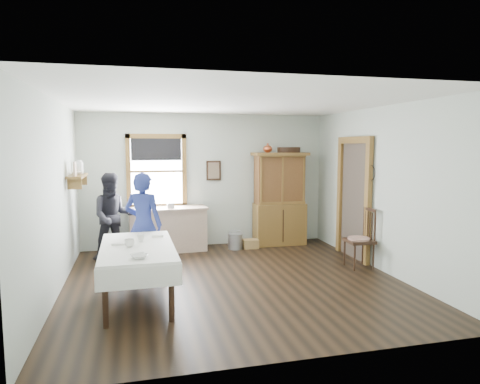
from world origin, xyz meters
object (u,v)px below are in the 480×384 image
at_px(dining_table, 138,273).
at_px(spindle_chair, 359,238).
at_px(work_counter, 168,229).
at_px(pail, 235,241).
at_px(figure_dark, 113,220).
at_px(woman_blue, 143,229).
at_px(china_hutch, 280,199).
at_px(wicker_basket, 251,244).

relative_size(dining_table, spindle_chair, 1.82).
xyz_separation_m(work_counter, spindle_chair, (3.05, -1.93, 0.08)).
bearing_deg(pail, figure_dark, -174.22).
bearing_deg(woman_blue, figure_dark, -42.46).
bearing_deg(china_hutch, dining_table, -136.64).
distance_m(work_counter, pail, 1.35).
xyz_separation_m(wicker_basket, figure_dark, (-2.63, -0.21, 0.64)).
height_order(china_hutch, pail, china_hutch).
height_order(work_counter, china_hutch, china_hutch).
height_order(spindle_chair, pail, spindle_chair).
relative_size(dining_table, pail, 5.94).
bearing_deg(wicker_basket, spindle_chair, -51.10).
bearing_deg(wicker_basket, pail, 176.31).
bearing_deg(figure_dark, wicker_basket, -3.18).
bearing_deg(dining_table, china_hutch, 42.41).
xyz_separation_m(china_hutch, dining_table, (-2.91, -2.66, -0.59)).
bearing_deg(spindle_chair, figure_dark, 161.51).
bearing_deg(china_hutch, pail, -167.91).
height_order(spindle_chair, wicker_basket, spindle_chair).
bearing_deg(work_counter, wicker_basket, -8.91).
bearing_deg(pail, work_counter, 173.57).
bearing_deg(work_counter, figure_dark, -162.12).
xyz_separation_m(dining_table, pail, (1.91, 2.46, -0.22)).
relative_size(work_counter, china_hutch, 0.79).
height_order(work_counter, pail, work_counter).
relative_size(china_hutch, woman_blue, 1.25).
relative_size(china_hutch, dining_table, 1.03).
bearing_deg(figure_dark, work_counter, 13.05).
height_order(work_counter, spindle_chair, spindle_chair).
height_order(spindle_chair, figure_dark, figure_dark).
height_order(wicker_basket, figure_dark, figure_dark).
relative_size(dining_table, wicker_basket, 6.15).
xyz_separation_m(spindle_chair, wicker_basket, (-1.42, 1.76, -0.42)).
xyz_separation_m(dining_table, spindle_chair, (3.65, 0.68, 0.14)).
bearing_deg(figure_dark, china_hutch, -0.43).
height_order(work_counter, woman_blue, woman_blue).
bearing_deg(dining_table, woman_blue, 84.46).
bearing_deg(spindle_chair, woman_blue, 176.28).
xyz_separation_m(dining_table, woman_blue, (0.10, 1.06, 0.39)).
height_order(pail, figure_dark, figure_dark).
height_order(china_hutch, wicker_basket, china_hutch).
xyz_separation_m(woman_blue, figure_dark, (-0.51, 1.17, -0.04)).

